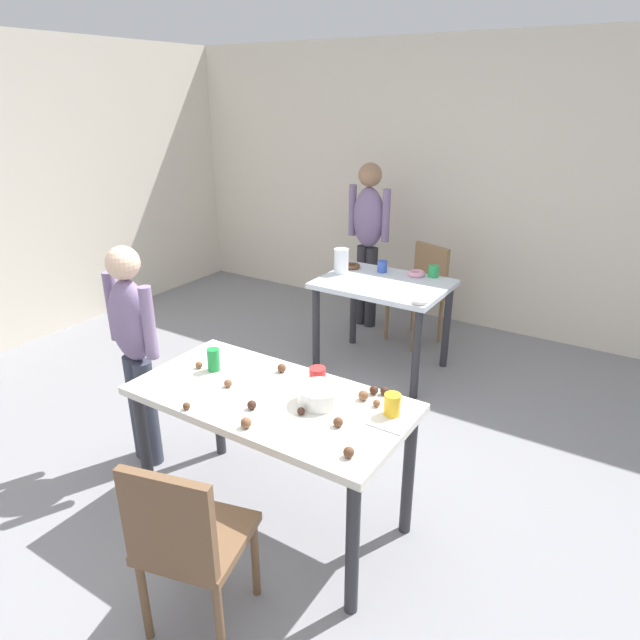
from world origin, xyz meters
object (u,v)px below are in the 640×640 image
dining_table_far (383,296)px  chair_near_table (187,539)px  person_adult_far (368,231)px  soda_can (214,359)px  dining_table_near (270,413)px  chair_far_table (422,288)px  pitcher_far (341,261)px  person_girl_near (134,341)px  mixing_bowl (320,395)px

dining_table_far → chair_near_table: (0.44, -2.60, -0.14)m
person_adult_far → chair_near_table: bearing=-73.7°
person_adult_far → soda_can: bearing=-80.3°
dining_table_near → chair_near_table: size_ratio=1.59×
chair_near_table → chair_far_table: same height
dining_table_far → pitcher_far: 0.45m
dining_table_far → person_girl_near: bearing=-109.4°
dining_table_far → person_adult_far: bearing=125.7°
soda_can → chair_far_table: bearing=87.0°
person_adult_far → soda_can: size_ratio=12.68×
chair_near_table → dining_table_far: bearing=99.6°
dining_table_near → soda_can: (-0.41, 0.06, 0.16)m
person_girl_near → soda_can: bearing=6.0°
dining_table_far → mixing_bowl: bearing=-72.9°
dining_table_near → pitcher_far: (-0.71, 1.90, 0.20)m
person_adult_far → soda_can: (0.44, -2.58, -0.12)m
mixing_bowl → soda_can: bearing=-178.9°
person_girl_near → dining_table_far: bearing=70.6°
chair_far_table → soda_can: 2.56m
dining_table_far → chair_near_table: bearing=-80.4°
dining_table_near → person_girl_near: size_ratio=1.02×
chair_far_table → person_girl_near: (-0.69, -2.60, 0.31)m
dining_table_far → chair_far_table: (0.03, 0.72, -0.14)m
dining_table_far → person_adult_far: (-0.54, 0.76, 0.30)m
soda_can → pitcher_far: 1.87m
chair_near_table → soda_can: bearing=124.7°
chair_far_table → person_adult_far: 0.72m
person_adult_far → mixing_bowl: person_adult_far is taller
mixing_bowl → soda_can: 0.66m
person_adult_far → pitcher_far: (0.14, -0.74, -0.08)m
dining_table_far → person_adult_far: size_ratio=0.64×
chair_near_table → person_girl_near: 1.35m
dining_table_near → person_adult_far: 2.79m
chair_far_table → person_girl_near: 2.71m
pitcher_far → mixing_bowl: bearing=-62.4°
dining_table_near → chair_far_table: bearing=96.1°
chair_far_table → pitcher_far: pitcher_far is taller
chair_far_table → soda_can: bearing=-93.0°
person_girl_near → person_adult_far: bearing=87.4°
dining_table_near → pitcher_far: bearing=110.5°
dining_table_near → person_girl_near: bearing=-180.0°
chair_near_table → chair_far_table: 3.35m
soda_can → pitcher_far: size_ratio=0.61×
dining_table_near → mixing_bowl: mixing_bowl is taller
dining_table_near → chair_near_table: 0.75m
chair_near_table → person_adult_far: 3.52m
mixing_bowl → pitcher_far: 2.06m
person_girl_near → mixing_bowl: (1.22, 0.07, -0.01)m
person_girl_near → mixing_bowl: size_ratio=6.38×
dining_table_near → person_adult_far: (-0.86, 2.64, 0.28)m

